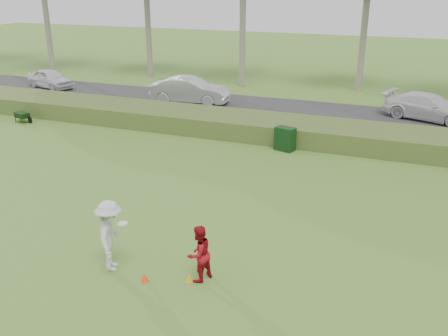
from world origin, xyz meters
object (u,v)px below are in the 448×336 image
at_px(utility_cabinet, 285,139).
at_px(car_mid, 190,90).
at_px(player_red, 199,254).
at_px(cone_yellow, 190,277).
at_px(player_white, 110,236).
at_px(car_left, 50,79).
at_px(car_right, 429,107).
at_px(cone_orange, 145,278).

xyz_separation_m(utility_cabinet, car_mid, (-7.73, 6.49, 0.32)).
height_order(player_red, car_mid, car_mid).
bearing_deg(cone_yellow, car_mid, 114.85).
distance_m(player_red, cone_yellow, 0.69).
height_order(player_white, car_left, player_white).
relative_size(car_left, car_right, 0.80).
bearing_deg(car_right, player_white, 175.23).
bearing_deg(car_right, player_red, -178.62).
bearing_deg(car_left, car_right, -71.32).
height_order(cone_orange, cone_yellow, cone_yellow).
bearing_deg(utility_cabinet, player_white, -82.16).
relative_size(player_white, cone_orange, 8.24).
relative_size(utility_cabinet, car_mid, 0.22).
distance_m(utility_cabinet, car_mid, 10.10).
relative_size(utility_cabinet, car_left, 0.28).
relative_size(player_white, car_left, 0.51).
distance_m(cone_orange, car_right, 20.31).
bearing_deg(cone_orange, car_left, 134.23).
xyz_separation_m(player_red, utility_cabinet, (-0.59, 10.87, -0.23)).
relative_size(player_red, car_left, 0.40).
xyz_separation_m(player_white, car_right, (7.78, 18.92, -0.23)).
bearing_deg(player_red, car_right, -173.49).
bearing_deg(car_right, cone_orange, 178.41).
xyz_separation_m(player_red, cone_yellow, (-0.20, -0.16, -0.64)).
bearing_deg(car_left, car_mid, -75.81).
relative_size(player_red, car_mid, 0.32).
relative_size(cone_orange, cone_yellow, 0.97).
bearing_deg(player_white, car_left, 18.62).
distance_m(cone_yellow, utility_cabinet, 11.04).
bearing_deg(player_red, player_white, -59.07).
height_order(car_left, car_right, car_right).
relative_size(cone_orange, car_mid, 0.05).
height_order(cone_yellow, car_mid, car_mid).
xyz_separation_m(player_red, cone_orange, (-1.27, -0.60, -0.65)).
bearing_deg(cone_yellow, cone_orange, -157.78).
height_order(cone_yellow, car_right, car_right).
bearing_deg(car_left, utility_cabinet, -93.48).
bearing_deg(car_mid, player_white, -168.20).
relative_size(cone_yellow, car_left, 0.06).
height_order(car_left, car_mid, car_mid).
distance_m(cone_yellow, car_right, 19.56).
height_order(cone_orange, car_left, car_left).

